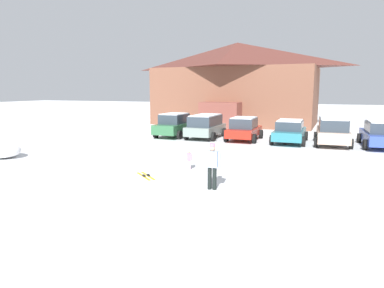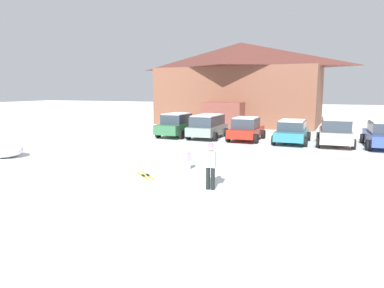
{
  "view_description": "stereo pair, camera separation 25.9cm",
  "coord_description": "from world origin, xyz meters",
  "px_view_note": "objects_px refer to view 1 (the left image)",
  "views": [
    {
      "loc": [
        4.97,
        -8.21,
        3.56
      ],
      "look_at": [
        -0.52,
        6.31,
        1.07
      ],
      "focal_mm": 32.0,
      "sensor_mm": 36.0,
      "label": 1
    },
    {
      "loc": [
        5.22,
        -8.11,
        3.56
      ],
      "look_at": [
        -0.52,
        6.31,
        1.07
      ],
      "focal_mm": 32.0,
      "sensor_mm": 36.0,
      "label": 2
    }
  ],
  "objects_px": {
    "parked_green_coupe": "(175,125)",
    "plowed_snow_pile": "(1,151)",
    "parked_blue_hatchback": "(381,134)",
    "skier_adult_in_blue_parka": "(212,164)",
    "skier_child_in_pink_snowsuit": "(189,159)",
    "parked_red_sedan": "(244,129)",
    "parked_grey_wagon": "(206,126)",
    "parked_beige_suv": "(333,130)",
    "parked_teal_hatchback": "(290,131)",
    "pair_of_skis": "(146,176)",
    "ski_lodge": "(236,83)"
  },
  "relations": [
    {
      "from": "parked_green_coupe",
      "to": "plowed_snow_pile",
      "type": "relative_size",
      "value": 2.06
    },
    {
      "from": "parked_blue_hatchback",
      "to": "skier_adult_in_blue_parka",
      "type": "relative_size",
      "value": 2.9
    },
    {
      "from": "skier_child_in_pink_snowsuit",
      "to": "plowed_snow_pile",
      "type": "distance_m",
      "value": 10.29
    },
    {
      "from": "parked_red_sedan",
      "to": "skier_child_in_pink_snowsuit",
      "type": "height_order",
      "value": "parked_red_sedan"
    },
    {
      "from": "parked_grey_wagon",
      "to": "parked_beige_suv",
      "type": "bearing_deg",
      "value": -0.11
    },
    {
      "from": "parked_beige_suv",
      "to": "parked_blue_hatchback",
      "type": "height_order",
      "value": "parked_beige_suv"
    },
    {
      "from": "parked_grey_wagon",
      "to": "parked_blue_hatchback",
      "type": "bearing_deg",
      "value": 0.04
    },
    {
      "from": "parked_green_coupe",
      "to": "parked_teal_hatchback",
      "type": "bearing_deg",
      "value": -1.18
    },
    {
      "from": "parked_green_coupe",
      "to": "parked_red_sedan",
      "type": "relative_size",
      "value": 1.11
    },
    {
      "from": "skier_child_in_pink_snowsuit",
      "to": "pair_of_skis",
      "type": "relative_size",
      "value": 0.7
    },
    {
      "from": "parked_teal_hatchback",
      "to": "skier_adult_in_blue_parka",
      "type": "xyz_separation_m",
      "value": [
        -1.62,
        -12.26,
        0.15
      ]
    },
    {
      "from": "plowed_snow_pile",
      "to": "parked_grey_wagon",
      "type": "bearing_deg",
      "value": 54.24
    },
    {
      "from": "skier_adult_in_blue_parka",
      "to": "skier_child_in_pink_snowsuit",
      "type": "distance_m",
      "value": 3.18
    },
    {
      "from": "parked_red_sedan",
      "to": "parked_grey_wagon",
      "type": "bearing_deg",
      "value": 179.09
    },
    {
      "from": "parked_red_sedan",
      "to": "parked_beige_suv",
      "type": "distance_m",
      "value": 5.77
    },
    {
      "from": "parked_blue_hatchback",
      "to": "plowed_snow_pile",
      "type": "bearing_deg",
      "value": -150.68
    },
    {
      "from": "parked_beige_suv",
      "to": "pair_of_skis",
      "type": "relative_size",
      "value": 3.64
    },
    {
      "from": "parked_beige_suv",
      "to": "parked_blue_hatchback",
      "type": "xyz_separation_m",
      "value": [
        2.77,
        0.03,
        -0.11
      ]
    },
    {
      "from": "parked_red_sedan",
      "to": "parked_green_coupe",
      "type": "bearing_deg",
      "value": 178.3
    },
    {
      "from": "parked_grey_wagon",
      "to": "skier_child_in_pink_snowsuit",
      "type": "xyz_separation_m",
      "value": [
        2.5,
        -9.78,
        -0.42
      ]
    },
    {
      "from": "ski_lodge",
      "to": "skier_child_in_pink_snowsuit",
      "type": "distance_m",
      "value": 21.94
    },
    {
      "from": "parked_green_coupe",
      "to": "skier_child_in_pink_snowsuit",
      "type": "bearing_deg",
      "value": -63.26
    },
    {
      "from": "parked_green_coupe",
      "to": "parked_blue_hatchback",
      "type": "relative_size",
      "value": 0.93
    },
    {
      "from": "parked_red_sedan",
      "to": "skier_adult_in_blue_parka",
      "type": "distance_m",
      "value": 12.37
    },
    {
      "from": "parked_teal_hatchback",
      "to": "plowed_snow_pile",
      "type": "xyz_separation_m",
      "value": [
        -13.73,
        -10.69,
        -0.42
      ]
    },
    {
      "from": "parked_red_sedan",
      "to": "parked_teal_hatchback",
      "type": "height_order",
      "value": "parked_red_sedan"
    },
    {
      "from": "ski_lodge",
      "to": "parked_teal_hatchback",
      "type": "relative_size",
      "value": 3.7
    },
    {
      "from": "ski_lodge",
      "to": "parked_green_coupe",
      "type": "bearing_deg",
      "value": -99.62
    },
    {
      "from": "parked_grey_wagon",
      "to": "parked_red_sedan",
      "type": "xyz_separation_m",
      "value": [
        2.87,
        -0.05,
        -0.1
      ]
    },
    {
      "from": "parked_grey_wagon",
      "to": "plowed_snow_pile",
      "type": "distance_m",
      "value": 13.26
    },
    {
      "from": "parked_teal_hatchback",
      "to": "skier_child_in_pink_snowsuit",
      "type": "distance_m",
      "value": 10.32
    },
    {
      "from": "parked_red_sedan",
      "to": "skier_child_in_pink_snowsuit",
      "type": "xyz_separation_m",
      "value": [
        -0.37,
        -9.73,
        -0.32
      ]
    },
    {
      "from": "pair_of_skis",
      "to": "skier_child_in_pink_snowsuit",
      "type": "bearing_deg",
      "value": 54.05
    },
    {
      "from": "parked_teal_hatchback",
      "to": "parked_blue_hatchback",
      "type": "bearing_deg",
      "value": 0.75
    },
    {
      "from": "parked_grey_wagon",
      "to": "parked_red_sedan",
      "type": "bearing_deg",
      "value": -0.91
    },
    {
      "from": "parked_blue_hatchback",
      "to": "parked_teal_hatchback",
      "type": "bearing_deg",
      "value": -179.25
    },
    {
      "from": "parked_red_sedan",
      "to": "parked_teal_hatchback",
      "type": "bearing_deg",
      "value": -0.3
    },
    {
      "from": "parked_red_sedan",
      "to": "parked_teal_hatchback",
      "type": "distance_m",
      "value": 3.11
    },
    {
      "from": "ski_lodge",
      "to": "skier_adult_in_blue_parka",
      "type": "distance_m",
      "value": 24.67
    },
    {
      "from": "skier_child_in_pink_snowsuit",
      "to": "pair_of_skis",
      "type": "height_order",
      "value": "skier_child_in_pink_snowsuit"
    },
    {
      "from": "skier_adult_in_blue_parka",
      "to": "ski_lodge",
      "type": "bearing_deg",
      "value": 101.54
    },
    {
      "from": "pair_of_skis",
      "to": "plowed_snow_pile",
      "type": "relative_size",
      "value": 0.58
    },
    {
      "from": "parked_teal_hatchback",
      "to": "skier_child_in_pink_snowsuit",
      "type": "bearing_deg",
      "value": -109.71
    },
    {
      "from": "ski_lodge",
      "to": "parked_grey_wagon",
      "type": "distance_m",
      "value": 12.1
    },
    {
      "from": "parked_green_coupe",
      "to": "parked_beige_suv",
      "type": "bearing_deg",
      "value": -0.67
    },
    {
      "from": "parked_grey_wagon",
      "to": "ski_lodge",
      "type": "bearing_deg",
      "value": 92.6
    },
    {
      "from": "pair_of_skis",
      "to": "plowed_snow_pile",
      "type": "distance_m",
      "value": 9.02
    },
    {
      "from": "parked_green_coupe",
      "to": "skier_child_in_pink_snowsuit",
      "type": "height_order",
      "value": "parked_green_coupe"
    },
    {
      "from": "parked_grey_wagon",
      "to": "pair_of_skis",
      "type": "height_order",
      "value": "parked_grey_wagon"
    },
    {
      "from": "skier_adult_in_blue_parka",
      "to": "plowed_snow_pile",
      "type": "distance_m",
      "value": 12.22
    }
  ]
}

